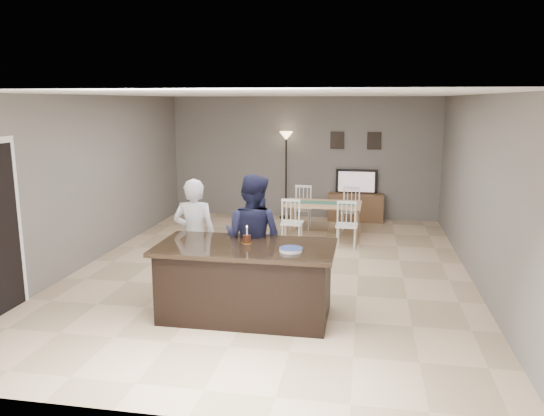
% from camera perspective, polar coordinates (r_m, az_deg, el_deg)
% --- Properties ---
extents(floor, '(8.00, 8.00, 0.00)m').
position_cam_1_polar(floor, '(8.35, -0.01, -6.73)').
color(floor, tan).
rests_on(floor, ground).
extents(room_shell, '(8.00, 8.00, 8.00)m').
position_cam_1_polar(room_shell, '(7.99, -0.01, 4.78)').
color(room_shell, slate).
rests_on(room_shell, floor).
extents(kitchen_island, '(2.15, 1.10, 0.90)m').
position_cam_1_polar(kitchen_island, '(6.54, -2.81, -7.79)').
color(kitchen_island, black).
rests_on(kitchen_island, floor).
extents(tv_console, '(1.20, 0.40, 0.60)m').
position_cam_1_polar(tv_console, '(11.81, 8.98, 0.07)').
color(tv_console, brown).
rests_on(tv_console, floor).
extents(television, '(0.91, 0.12, 0.53)m').
position_cam_1_polar(television, '(11.78, 9.07, 2.82)').
color(television, black).
rests_on(television, tv_console).
extents(tv_screen_glow, '(0.78, 0.00, 0.78)m').
position_cam_1_polar(tv_screen_glow, '(11.70, 9.06, 2.79)').
color(tv_screen_glow, orange).
rests_on(tv_screen_glow, tv_console).
extents(picture_frames, '(1.10, 0.02, 0.38)m').
position_cam_1_polar(picture_frames, '(11.82, 8.98, 7.18)').
color(picture_frames, black).
rests_on(picture_frames, room_shell).
extents(woman, '(0.62, 0.44, 1.59)m').
position_cam_1_polar(woman, '(7.29, -8.30, -3.04)').
color(woman, '#BDBCC1').
rests_on(woman, floor).
extents(man, '(0.96, 0.84, 1.69)m').
position_cam_1_polar(man, '(6.94, -2.10, -3.26)').
color(man, '#1A1C3A').
rests_on(man, floor).
extents(birthday_cake, '(0.14, 0.14, 0.21)m').
position_cam_1_polar(birthday_cake, '(6.50, -2.71, -3.33)').
color(birthday_cake, gold).
rests_on(birthday_cake, kitchen_island).
extents(plate_stack, '(0.27, 0.27, 0.04)m').
position_cam_1_polar(plate_stack, '(6.14, 2.04, -4.49)').
color(plate_stack, white).
rests_on(plate_stack, kitchen_island).
extents(dining_table, '(1.47, 1.67, 0.88)m').
position_cam_1_polar(dining_table, '(10.24, 5.51, -0.10)').
color(dining_table, tan).
rests_on(dining_table, floor).
extents(floor_lamp, '(0.29, 0.29, 1.94)m').
position_cam_1_polar(floor_lamp, '(11.78, 1.53, 6.11)').
color(floor_lamp, black).
rests_on(floor_lamp, floor).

